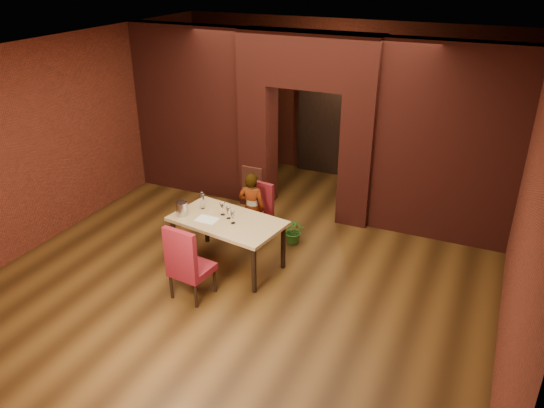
{
  "coord_description": "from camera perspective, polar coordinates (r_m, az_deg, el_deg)",
  "views": [
    {
      "loc": [
        3.1,
        -6.36,
        4.35
      ],
      "look_at": [
        0.23,
        0.0,
        1.03
      ],
      "focal_mm": 35.0,
      "sensor_mm": 36.0,
      "label": 1
    }
  ],
  "objects": [
    {
      "name": "wine_glass_b",
      "position": [
        7.86,
        -4.72,
        -0.95
      ],
      "size": [
        0.08,
        0.08,
        0.18
      ],
      "primitive_type": null,
      "color": "white",
      "rests_on": "dining_table"
    },
    {
      "name": "lintel",
      "position": [
        9.06,
        4.04,
        15.23
      ],
      "size": [
        2.45,
        0.55,
        0.9
      ],
      "primitive_type": "cube",
      "color": "maroon",
      "rests_on": "ground"
    },
    {
      "name": "tasting_sheet",
      "position": [
        7.89,
        -7.01,
        -1.66
      ],
      "size": [
        0.32,
        0.24,
        0.0
      ],
      "primitive_type": "cube",
      "rotation": [
        0.0,
        0.0,
        -0.02
      ],
      "color": "white",
      "rests_on": "dining_table"
    },
    {
      "name": "potted_plant",
      "position": [
        8.69,
        2.38,
        -2.93
      ],
      "size": [
        0.42,
        0.37,
        0.44
      ],
      "primitive_type": "imported",
      "rotation": [
        0.0,
        0.0,
        0.05
      ],
      "color": "#285C1B",
      "rests_on": "ground"
    },
    {
      "name": "floor",
      "position": [
        8.31,
        -1.44,
        -6.13
      ],
      "size": [
        8.0,
        8.0,
        0.0
      ],
      "primitive_type": "plane",
      "color": "#4A2E12",
      "rests_on": "ground"
    },
    {
      "name": "pillar_left",
      "position": [
        9.82,
        -1.47,
        6.45
      ],
      "size": [
        0.55,
        0.55,
        2.3
      ],
      "primitive_type": "cube",
      "color": "maroon",
      "rests_on": "ground"
    },
    {
      "name": "wine_glass_a",
      "position": [
        7.97,
        -5.35,
        -0.52
      ],
      "size": [
        0.08,
        0.08,
        0.2
      ],
      "primitive_type": null,
      "color": "white",
      "rests_on": "dining_table"
    },
    {
      "name": "rear_door",
      "position": [
        11.37,
        5.35,
        8.48
      ],
      "size": [
        0.9,
        0.08,
        2.1
      ],
      "primitive_type": "cube",
      "color": "black",
      "rests_on": "ground"
    },
    {
      "name": "person_seated",
      "position": [
        8.55,
        -2.18,
        -0.48
      ],
      "size": [
        0.47,
        0.33,
        1.23
      ],
      "primitive_type": "imported",
      "rotation": [
        0.0,
        0.0,
        3.23
      ],
      "color": "silver",
      "rests_on": "ground"
    },
    {
      "name": "vent_panel",
      "position": [
        9.79,
        -2.18,
        2.61
      ],
      "size": [
        0.4,
        0.03,
        0.5
      ],
      "primitive_type": "cube",
      "color": "#9D452D",
      "rests_on": "ground"
    },
    {
      "name": "wall_back",
      "position": [
        11.16,
        7.54,
        10.99
      ],
      "size": [
        7.0,
        0.04,
        3.2
      ],
      "primitive_type": "cube",
      "color": "maroon",
      "rests_on": "ground"
    },
    {
      "name": "wing_wall_right",
      "position": [
        8.83,
        18.37,
        6.0
      ],
      "size": [
        2.28,
        0.35,
        3.2
      ],
      "primitive_type": "cube",
      "color": "maroon",
      "rests_on": "ground"
    },
    {
      "name": "wine_bucket",
      "position": [
        8.04,
        -9.67,
        -0.5
      ],
      "size": [
        0.17,
        0.17,
        0.21
      ],
      "primitive_type": "cylinder",
      "color": "#AFAFB7",
      "rests_on": "dining_table"
    },
    {
      "name": "wall_left",
      "position": [
        9.57,
        -20.97,
        7.07
      ],
      "size": [
        0.04,
        8.0,
        3.2
      ],
      "primitive_type": "cube",
      "color": "maroon",
      "rests_on": "ground"
    },
    {
      "name": "water_bottle",
      "position": [
        8.18,
        -7.51,
        0.42
      ],
      "size": [
        0.07,
        0.07,
        0.28
      ],
      "primitive_type": "cylinder",
      "color": "silver",
      "rests_on": "dining_table"
    },
    {
      "name": "rear_door_frame",
      "position": [
        11.33,
        5.28,
        8.43
      ],
      "size": [
        1.02,
        0.04,
        2.22
      ],
      "primitive_type": "cube",
      "color": "black",
      "rests_on": "ground"
    },
    {
      "name": "wall_front",
      "position": [
        4.77,
        -23.44,
        -12.25
      ],
      "size": [
        7.0,
        0.04,
        3.2
      ],
      "primitive_type": "cube",
      "color": "maroon",
      "rests_on": "ground"
    },
    {
      "name": "ceiling",
      "position": [
        7.17,
        -1.73,
        16.22
      ],
      "size": [
        7.0,
        8.0,
        0.04
      ],
      "primitive_type": "cube",
      "color": "silver",
      "rests_on": "ground"
    },
    {
      "name": "dining_table",
      "position": [
        8.05,
        -4.74,
        -4.13
      ],
      "size": [
        1.78,
        1.18,
        0.77
      ],
      "primitive_type": "cube",
      "rotation": [
        0.0,
        0.0,
        -0.16
      ],
      "color": "tan",
      "rests_on": "ground"
    },
    {
      "name": "pillar_right",
      "position": [
        9.21,
        9.29,
        4.78
      ],
      "size": [
        0.55,
        0.55,
        2.3
      ],
      "primitive_type": "cube",
      "color": "maroon",
      "rests_on": "ground"
    },
    {
      "name": "wall_right",
      "position": [
        6.94,
        25.45,
        -0.52
      ],
      "size": [
        0.04,
        8.0,
        3.2
      ],
      "primitive_type": "cube",
      "color": "maroon",
      "rests_on": "ground"
    },
    {
      "name": "chair_near",
      "position": [
        7.33,
        -8.65,
        -6.03
      ],
      "size": [
        0.56,
        0.56,
        1.11
      ],
      "primitive_type": "cube",
      "rotation": [
        0.0,
        0.0,
        3.03
      ],
      "color": "maroon",
      "rests_on": "ground"
    },
    {
      "name": "wine_glass_c",
      "position": [
        7.71,
        -4.24,
        -1.43
      ],
      "size": [
        0.08,
        0.08,
        0.2
      ],
      "primitive_type": null,
      "color": "silver",
      "rests_on": "dining_table"
    },
    {
      "name": "wing_wall_left",
      "position": [
        10.36,
        -8.67,
        9.78
      ],
      "size": [
        2.28,
        0.35,
        3.2
      ],
      "primitive_type": "cube",
      "color": "maroon",
      "rests_on": "ground"
    },
    {
      "name": "chair_far",
      "position": [
        8.66,
        -1.78,
        -1.03
      ],
      "size": [
        0.5,
        0.5,
        0.98
      ],
      "primitive_type": "cube",
      "rotation": [
        0.0,
        0.0,
        -0.14
      ],
      "color": "maroon",
      "rests_on": "ground"
    }
  ]
}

